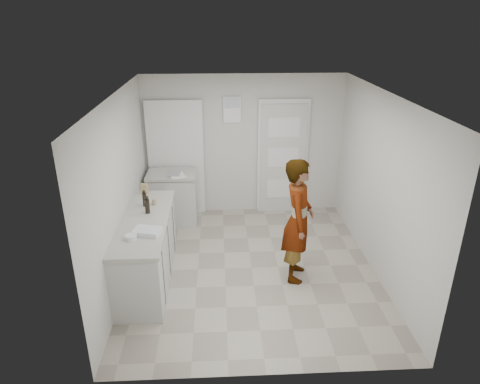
{
  "coord_description": "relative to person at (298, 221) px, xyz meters",
  "views": [
    {
      "loc": [
        -0.44,
        -5.29,
        3.44
      ],
      "look_at": [
        -0.15,
        0.4,
        1.04
      ],
      "focal_mm": 32.0,
      "sensor_mm": 36.0,
      "label": 1
    }
  ],
  "objects": [
    {
      "name": "room_shell",
      "position": [
        -0.77,
        2.18,
        0.16
      ],
      "size": [
        4.0,
        4.0,
        4.0
      ],
      "color": "beige",
      "rests_on": "ground"
    },
    {
      "name": "baking_dish",
      "position": [
        -1.94,
        -0.36,
        0.08
      ],
      "size": [
        0.37,
        0.3,
        0.06
      ],
      "rotation": [
        0.0,
        0.0,
        -0.23
      ],
      "color": "silver",
      "rests_on": "main_counter"
    },
    {
      "name": "egg_bowl",
      "position": [
        -2.12,
        -0.5,
        0.09
      ],
      "size": [
        0.14,
        0.14,
        0.05
      ],
      "color": "silver",
      "rests_on": "main_counter"
    },
    {
      "name": "main_counter",
      "position": [
        -2.05,
        0.03,
        -0.44
      ],
      "size": [
        0.64,
        1.96,
        0.93
      ],
      "color": "#BBBBB6",
      "rests_on": "ground"
    },
    {
      "name": "side_counter",
      "position": [
        -1.85,
        1.78,
        -0.44
      ],
      "size": [
        0.84,
        0.61,
        0.93
      ],
      "color": "#BBBBB6",
      "rests_on": "ground"
    },
    {
      "name": "person",
      "position": [
        0.0,
        0.0,
        0.0
      ],
      "size": [
        0.54,
        0.71,
        1.73
      ],
      "primitive_type": "imported",
      "rotation": [
        0.0,
        0.0,
        1.36
      ],
      "color": "silver",
      "rests_on": "ground"
    },
    {
      "name": "oil_cruet_b",
      "position": [
        -2.09,
        0.45,
        0.18
      ],
      "size": [
        0.05,
        0.05,
        0.25
      ],
      "color": "black",
      "rests_on": "main_counter"
    },
    {
      "name": "ground",
      "position": [
        -0.6,
        0.23,
        -0.87
      ],
      "size": [
        4.0,
        4.0,
        0.0
      ],
      "primitive_type": "plane",
      "color": "gray",
      "rests_on": "ground"
    },
    {
      "name": "oil_cruet_a",
      "position": [
        -2.02,
        0.22,
        0.18
      ],
      "size": [
        0.06,
        0.06,
        0.26
      ],
      "color": "black",
      "rests_on": "main_counter"
    },
    {
      "name": "papers",
      "position": [
        -1.74,
        1.65,
        0.06
      ],
      "size": [
        0.31,
        0.36,
        0.01
      ],
      "primitive_type": "cube",
      "rotation": [
        0.0,
        0.0,
        0.3
      ],
      "color": "white",
      "rests_on": "side_counter"
    },
    {
      "name": "spice_jar",
      "position": [
        -1.97,
        0.49,
        0.1
      ],
      "size": [
        0.06,
        0.06,
        0.09
      ],
      "primitive_type": "cylinder",
      "color": "tan",
      "rests_on": "main_counter"
    },
    {
      "name": "cake_mix_box",
      "position": [
        -2.16,
        0.89,
        0.14
      ],
      "size": [
        0.11,
        0.07,
        0.16
      ],
      "primitive_type": "cube",
      "rotation": [
        0.0,
        0.0,
        -0.28
      ],
      "color": "tan",
      "rests_on": "main_counter"
    }
  ]
}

